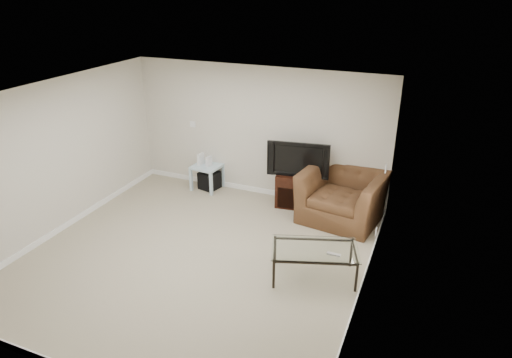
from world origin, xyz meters
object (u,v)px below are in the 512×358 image
at_px(side_table, 207,177).
at_px(recliner, 343,188).
at_px(television, 299,158).
at_px(subwoofer, 210,180).
at_px(tv_stand, 298,189).
at_px(coffee_table, 314,263).

relative_size(side_table, recliner, 0.39).
relative_size(television, subwoofer, 2.99).
xyz_separation_m(side_table, subwoofer, (0.03, 0.02, -0.07)).
height_order(television, recliner, television).
distance_m(tv_stand, television, 0.64).
bearing_deg(recliner, television, 175.71).
bearing_deg(subwoofer, coffee_table, -37.14).
relative_size(subwoofer, recliner, 0.26).
bearing_deg(recliner, side_table, -176.13).
distance_m(side_table, recliner, 2.81).
xyz_separation_m(television, subwoofer, (-1.88, 0.05, -0.78)).
bearing_deg(tv_stand, side_table, 173.31).
xyz_separation_m(tv_stand, coffee_table, (0.90, -2.08, -0.08)).
bearing_deg(subwoofer, side_table, -151.16).
xyz_separation_m(tv_stand, recliner, (0.87, -0.23, 0.28)).
bearing_deg(side_table, recliner, -4.74).
relative_size(television, side_table, 1.98).
bearing_deg(side_table, tv_stand, 0.00).
distance_m(side_table, coffee_table, 3.49).
relative_size(tv_stand, recliner, 0.56).
bearing_deg(coffee_table, side_table, 143.43).
distance_m(tv_stand, coffee_table, 2.27).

